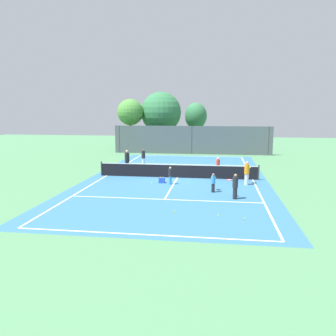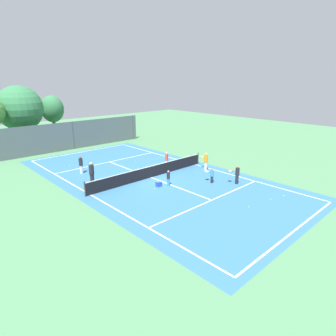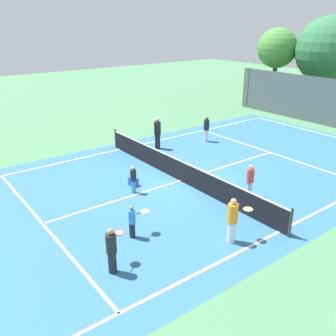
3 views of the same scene
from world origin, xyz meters
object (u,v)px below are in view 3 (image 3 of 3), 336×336
(player_1, at_px, (133,221))
(ball_crate, at_px, (133,182))
(tennis_ball_1, at_px, (252,161))
(player_2, at_px, (112,250))
(player_0, at_px, (157,133))
(player_3, at_px, (233,220))
(player_5, at_px, (133,179))
(tennis_ball_3, at_px, (275,169))
(player_4, at_px, (250,180))
(tennis_ball_5, at_px, (242,133))
(tennis_ball_7, at_px, (169,162))
(tennis_ball_6, at_px, (120,181))
(player_6, at_px, (206,129))

(player_1, xyz_separation_m, ball_crate, (-3.56, 2.24, -0.44))
(ball_crate, bearing_deg, tennis_ball_1, 79.78)
(player_2, relative_size, tennis_ball_1, 22.15)
(player_1, height_order, ball_crate, player_1)
(player_0, relative_size, tennis_ball_1, 27.12)
(player_2, bearing_deg, player_3, 76.11)
(player_5, distance_m, tennis_ball_3, 7.22)
(player_3, distance_m, player_4, 3.62)
(tennis_ball_3, height_order, tennis_ball_5, same)
(tennis_ball_3, xyz_separation_m, tennis_ball_5, (-5.21, 3.30, 0.00))
(player_5, height_order, tennis_ball_1, player_5)
(player_2, distance_m, tennis_ball_3, 10.49)
(player_3, xyz_separation_m, tennis_ball_7, (-7.07, 2.76, -0.79))
(tennis_ball_3, bearing_deg, tennis_ball_7, -138.11)
(player_4, height_order, tennis_ball_6, player_4)
(player_4, distance_m, ball_crate, 5.08)
(player_0, relative_size, tennis_ball_3, 27.12)
(player_3, xyz_separation_m, tennis_ball_6, (-6.44, -0.49, -0.79))
(player_5, distance_m, tennis_ball_6, 1.44)
(tennis_ball_1, height_order, tennis_ball_7, same)
(player_0, xyz_separation_m, player_6, (0.67, 3.12, -0.14))
(player_0, height_order, player_4, player_0)
(player_2, height_order, player_3, player_3)
(player_0, distance_m, ball_crate, 5.22)
(ball_crate, distance_m, tennis_ball_5, 10.16)
(tennis_ball_1, xyz_separation_m, tennis_ball_5, (-3.73, 3.32, 0.00))
(tennis_ball_1, relative_size, tennis_ball_6, 1.00)
(player_0, xyz_separation_m, tennis_ball_6, (2.81, -4.09, -0.88))
(player_6, relative_size, tennis_ball_3, 23.09)
(player_5, bearing_deg, player_4, 48.75)
(player_6, bearing_deg, player_5, -64.78)
(player_5, distance_m, tennis_ball_5, 10.72)
(player_4, distance_m, tennis_ball_7, 5.20)
(player_4, bearing_deg, player_5, -131.25)
(tennis_ball_5, bearing_deg, tennis_ball_3, -32.38)
(player_2, distance_m, tennis_ball_7, 9.08)
(player_1, relative_size, tennis_ball_5, 17.93)
(player_1, distance_m, tennis_ball_3, 8.83)
(player_4, bearing_deg, ball_crate, -139.58)
(player_1, relative_size, tennis_ball_7, 17.93)
(player_6, relative_size, ball_crate, 3.58)
(player_6, distance_m, tennis_ball_1, 4.07)
(tennis_ball_1, bearing_deg, tennis_ball_3, 0.51)
(tennis_ball_5, bearing_deg, player_5, -72.64)
(player_6, distance_m, tennis_ball_5, 3.00)
(player_2, relative_size, tennis_ball_7, 22.15)
(tennis_ball_7, bearing_deg, tennis_ball_3, 41.89)
(tennis_ball_3, bearing_deg, tennis_ball_6, -116.06)
(player_1, distance_m, tennis_ball_7, 7.15)
(player_3, bearing_deg, player_5, -173.36)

